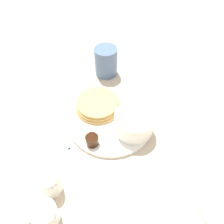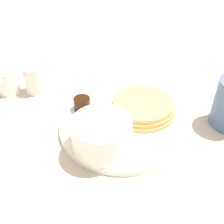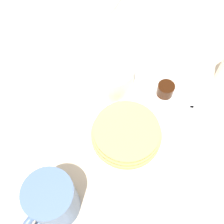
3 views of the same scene
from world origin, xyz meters
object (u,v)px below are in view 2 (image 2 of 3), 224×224
object	(u,v)px
creamer_pitcher_far	(7,81)
plate	(122,126)
fork	(86,94)
bowl	(102,134)
creamer_pitcher_near	(35,79)

from	to	relation	value
creamer_pitcher_far	plate	bearing A→B (deg)	-41.69
plate	fork	distance (m)	0.14
bowl	creamer_pitcher_far	distance (m)	0.30
creamer_pitcher_near	bowl	bearing A→B (deg)	-65.26
plate	bowl	distance (m)	0.08
fork	bowl	bearing A→B (deg)	-91.48
plate	creamer_pitcher_near	size ratio (longest dim) A/B	3.66
creamer_pitcher_far	bowl	bearing A→B (deg)	-55.61
bowl	fork	size ratio (longest dim) A/B	0.80
fork	creamer_pitcher_far	bearing A→B (deg)	160.23
plate	bowl	world-z (taller)	bowl
bowl	fork	bearing A→B (deg)	88.52
plate	bowl	bearing A→B (deg)	-135.37
creamer_pitcher_near	fork	xyz separation A→B (m)	(0.11, -0.05, -0.03)
creamer_pitcher_near	creamer_pitcher_far	bearing A→B (deg)	165.62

